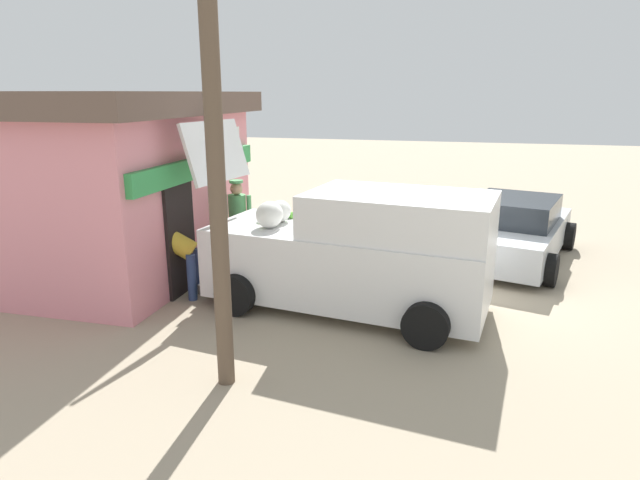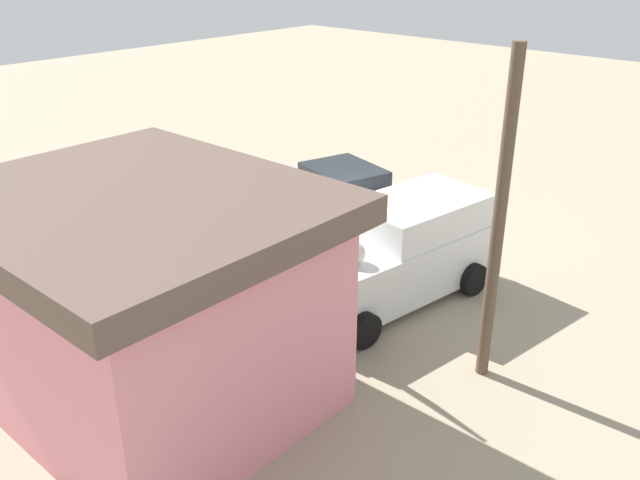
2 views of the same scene
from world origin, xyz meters
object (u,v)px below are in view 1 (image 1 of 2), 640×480
at_px(parked_sedan, 513,230).
at_px(customer_bending, 180,252).
at_px(storefront_bar, 104,181).
at_px(paint_bucket, 290,245).
at_px(unloaded_banana_pile, 184,271).
at_px(vendor_standing, 238,218).
at_px(delivery_van, 357,252).

distance_m(parked_sedan, customer_bending, 6.73).
distance_m(storefront_bar, paint_bucket, 3.94).
bearing_deg(parked_sedan, unloaded_banana_pile, 117.63).
relative_size(vendor_standing, customer_bending, 1.42).
relative_size(parked_sedan, customer_bending, 3.49).
bearing_deg(unloaded_banana_pile, customer_bending, -152.98).
distance_m(delivery_van, parked_sedan, 4.39).
bearing_deg(storefront_bar, vendor_standing, -75.08).
height_order(storefront_bar, paint_bucket, storefront_bar).
distance_m(unloaded_banana_pile, paint_bucket, 2.60).
height_order(storefront_bar, unloaded_banana_pile, storefront_bar).
bearing_deg(customer_bending, unloaded_banana_pile, 27.02).
xyz_separation_m(parked_sedan, unloaded_banana_pile, (-3.10, 5.92, -0.41)).
height_order(delivery_van, paint_bucket, delivery_van).
distance_m(customer_bending, paint_bucket, 3.13).
xyz_separation_m(vendor_standing, paint_bucket, (1.27, -0.64, -0.83)).
bearing_deg(paint_bucket, parked_sedan, -79.44).
bearing_deg(unloaded_banana_pile, vendor_standing, -35.19).
distance_m(delivery_van, customer_bending, 2.99).
distance_m(vendor_standing, paint_bucket, 1.65).
height_order(vendor_standing, paint_bucket, vendor_standing).
xyz_separation_m(storefront_bar, customer_bending, (-0.99, -2.08, -0.96)).
distance_m(delivery_van, vendor_standing, 2.98).
xyz_separation_m(storefront_bar, parked_sedan, (2.77, -7.66, -1.13)).
height_order(parked_sedan, paint_bucket, parked_sedan).
relative_size(storefront_bar, unloaded_banana_pile, 6.43).
bearing_deg(paint_bucket, unloaded_banana_pile, 149.41).
bearing_deg(customer_bending, storefront_bar, 64.61).
distance_m(storefront_bar, unloaded_banana_pile, 2.35).
distance_m(storefront_bar, customer_bending, 2.50).
bearing_deg(unloaded_banana_pile, parked_sedan, -62.37).
height_order(delivery_van, parked_sedan, delivery_van).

